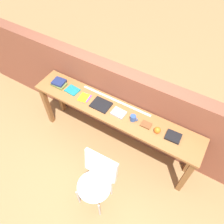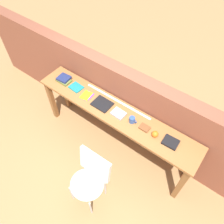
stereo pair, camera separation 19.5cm
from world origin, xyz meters
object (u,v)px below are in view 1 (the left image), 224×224
(book_open_centre, at_px, (101,105))
(book_repair_rightmost, at_px, (173,137))
(book_stack_leftmost, at_px, (59,83))
(magazine_cycling, at_px, (72,90))
(leather_journal_brown, at_px, (146,125))
(mug, at_px, (133,118))
(sports_ball_small, at_px, (157,130))
(pamphlet_pile_colourful, at_px, (85,98))
(chair_white_moulded, at_px, (96,180))

(book_open_centre, height_order, book_repair_rightmost, book_repair_rightmost)
(book_open_centre, bearing_deg, book_stack_leftmost, 178.71)
(magazine_cycling, bearing_deg, leather_journal_brown, 4.07)
(mug, relative_size, sports_ball_small, 1.31)
(pamphlet_pile_colourful, bearing_deg, leather_journal_brown, 1.14)
(leather_journal_brown, bearing_deg, sports_ball_small, -8.62)
(pamphlet_pile_colourful, height_order, sports_ball_small, sports_ball_small)
(book_stack_leftmost, bearing_deg, leather_journal_brown, -0.23)
(book_open_centre, bearing_deg, pamphlet_pile_colourful, -178.61)
(book_stack_leftmost, relative_size, book_open_centre, 0.82)
(sports_ball_small, xyz_separation_m, book_repair_rightmost, (0.20, 0.03, -0.03))
(leather_journal_brown, bearing_deg, chair_white_moulded, -107.11)
(book_stack_leftmost, xyz_separation_m, pamphlet_pile_colourful, (0.48, -0.02, -0.03))
(pamphlet_pile_colourful, height_order, book_repair_rightmost, book_repair_rightmost)
(chair_white_moulded, height_order, book_open_centre, book_open_centre)
(magazine_cycling, bearing_deg, mug, 3.21)
(mug, xyz_separation_m, book_repair_rightmost, (0.55, 0.02, -0.03))
(leather_journal_brown, height_order, book_repair_rightmost, book_repair_rightmost)
(magazine_cycling, relative_size, pamphlet_pile_colourful, 1.06)
(sports_ball_small, bearing_deg, mug, 178.46)
(magazine_cycling, relative_size, book_open_centre, 0.73)
(magazine_cycling, distance_m, mug, 1.01)
(chair_white_moulded, relative_size, pamphlet_pile_colourful, 4.84)
(book_stack_leftmost, bearing_deg, mug, -0.89)
(leather_journal_brown, bearing_deg, book_repair_rightmost, 0.76)
(chair_white_moulded, distance_m, book_open_centre, 0.99)
(book_repair_rightmost, bearing_deg, pamphlet_pile_colourful, 178.35)
(book_open_centre, bearing_deg, mug, 0.05)
(chair_white_moulded, distance_m, pamphlet_pile_colourful, 1.13)
(book_open_centre, height_order, mug, mug)
(chair_white_moulded, distance_m, book_stack_leftmost, 1.50)
(magazine_cycling, distance_m, pamphlet_pile_colourful, 0.24)
(pamphlet_pile_colourful, xyz_separation_m, leather_journal_brown, (0.96, 0.02, 0.01))
(sports_ball_small, bearing_deg, book_stack_leftmost, 178.97)
(pamphlet_pile_colourful, relative_size, book_repair_rightmost, 0.99)
(leather_journal_brown, height_order, sports_ball_small, sports_ball_small)
(book_repair_rightmost, bearing_deg, mug, 179.46)
(book_stack_leftmost, distance_m, magazine_cycling, 0.25)
(chair_white_moulded, xyz_separation_m, leather_journal_brown, (0.25, 0.82, 0.37))
(chair_white_moulded, xyz_separation_m, pamphlet_pile_colourful, (-0.71, 0.81, 0.36))
(book_stack_leftmost, xyz_separation_m, magazine_cycling, (0.25, 0.00, -0.02))
(chair_white_moulded, distance_m, leather_journal_brown, 0.93)
(book_stack_leftmost, xyz_separation_m, book_open_centre, (0.76, -0.02, -0.02))
(mug, height_order, leather_journal_brown, mug)
(magazine_cycling, bearing_deg, sports_ball_small, 3.15)
(pamphlet_pile_colourful, height_order, book_open_centre, book_open_centre)
(book_stack_leftmost, bearing_deg, magazine_cycling, 0.72)
(chair_white_moulded, distance_m, mug, 0.91)
(chair_white_moulded, bearing_deg, sports_ball_small, 63.07)
(chair_white_moulded, bearing_deg, magazine_cycling, 138.71)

